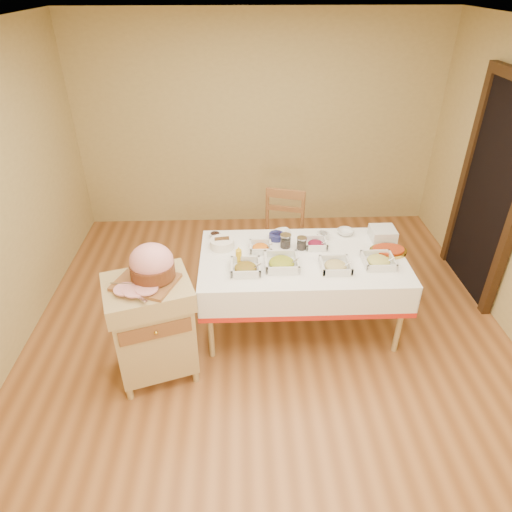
{
  "coord_description": "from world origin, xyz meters",
  "views": [
    {
      "loc": [
        -0.24,
        -3.11,
        2.92
      ],
      "look_at": [
        -0.12,
        0.2,
        0.84
      ],
      "focal_mm": 32.0,
      "sensor_mm": 36.0,
      "label": 1
    }
  ],
  "objects_px": {
    "dining_chair": "(282,237)",
    "ham_on_board": "(151,266)",
    "mustard_bottle": "(239,256)",
    "bread_basket": "(222,243)",
    "preserve_jar_right": "(302,244)",
    "plate_stack": "(383,234)",
    "butcher_cart": "(152,324)",
    "dining_table": "(302,272)",
    "brass_platter": "(388,251)",
    "preserve_jar_left": "(286,241)"
  },
  "relations": [
    {
      "from": "dining_chair",
      "to": "ham_on_board",
      "type": "height_order",
      "value": "ham_on_board"
    },
    {
      "from": "mustard_bottle",
      "to": "bread_basket",
      "type": "relative_size",
      "value": 0.74
    },
    {
      "from": "bread_basket",
      "to": "preserve_jar_right",
      "type": "bearing_deg",
      "value": -4.16
    },
    {
      "from": "plate_stack",
      "to": "mustard_bottle",
      "type": "bearing_deg",
      "value": -164.8
    },
    {
      "from": "preserve_jar_right",
      "to": "bread_basket",
      "type": "distance_m",
      "value": 0.73
    },
    {
      "from": "butcher_cart",
      "to": "dining_table",
      "type": "bearing_deg",
      "value": 24.84
    },
    {
      "from": "ham_on_board",
      "to": "plate_stack",
      "type": "bearing_deg",
      "value": 22.53
    },
    {
      "from": "dining_table",
      "to": "bread_basket",
      "type": "relative_size",
      "value": 8.22
    },
    {
      "from": "preserve_jar_right",
      "to": "brass_platter",
      "type": "distance_m",
      "value": 0.78
    },
    {
      "from": "dining_chair",
      "to": "bread_basket",
      "type": "bearing_deg",
      "value": -135.39
    },
    {
      "from": "mustard_bottle",
      "to": "butcher_cart",
      "type": "bearing_deg",
      "value": -144.36
    },
    {
      "from": "preserve_jar_right",
      "to": "plate_stack",
      "type": "relative_size",
      "value": 0.51
    },
    {
      "from": "bread_basket",
      "to": "mustard_bottle",
      "type": "bearing_deg",
      "value": -60.89
    },
    {
      "from": "butcher_cart",
      "to": "brass_platter",
      "type": "height_order",
      "value": "butcher_cart"
    },
    {
      "from": "mustard_bottle",
      "to": "preserve_jar_right",
      "type": "bearing_deg",
      "value": 20.95
    },
    {
      "from": "butcher_cart",
      "to": "preserve_jar_right",
      "type": "xyz_separation_m",
      "value": [
        1.27,
        0.72,
        0.29
      ]
    },
    {
      "from": "ham_on_board",
      "to": "bread_basket",
      "type": "relative_size",
      "value": 2.11
    },
    {
      "from": "preserve_jar_left",
      "to": "brass_platter",
      "type": "bearing_deg",
      "value": -8.42
    },
    {
      "from": "butcher_cart",
      "to": "preserve_jar_right",
      "type": "height_order",
      "value": "butcher_cart"
    },
    {
      "from": "preserve_jar_left",
      "to": "dining_chair",
      "type": "bearing_deg",
      "value": 87.66
    },
    {
      "from": "preserve_jar_left",
      "to": "preserve_jar_right",
      "type": "height_order",
      "value": "preserve_jar_left"
    },
    {
      "from": "dining_chair",
      "to": "preserve_jar_right",
      "type": "height_order",
      "value": "dining_chair"
    },
    {
      "from": "ham_on_board",
      "to": "brass_platter",
      "type": "bearing_deg",
      "value": 16.35
    },
    {
      "from": "preserve_jar_left",
      "to": "mustard_bottle",
      "type": "height_order",
      "value": "mustard_bottle"
    },
    {
      "from": "bread_basket",
      "to": "plate_stack",
      "type": "height_order",
      "value": "plate_stack"
    },
    {
      "from": "butcher_cart",
      "to": "brass_platter",
      "type": "bearing_deg",
      "value": 16.94
    },
    {
      "from": "dining_chair",
      "to": "mustard_bottle",
      "type": "height_order",
      "value": "dining_chair"
    },
    {
      "from": "dining_table",
      "to": "ham_on_board",
      "type": "xyz_separation_m",
      "value": [
        -1.22,
        -0.55,
        0.45
      ]
    },
    {
      "from": "dining_table",
      "to": "preserve_jar_right",
      "type": "height_order",
      "value": "preserve_jar_right"
    },
    {
      "from": "dining_table",
      "to": "ham_on_board",
      "type": "distance_m",
      "value": 1.41
    },
    {
      "from": "dining_table",
      "to": "bread_basket",
      "type": "height_order",
      "value": "bread_basket"
    },
    {
      "from": "ham_on_board",
      "to": "dining_chair",
      "type": "bearing_deg",
      "value": 50.31
    },
    {
      "from": "dining_table",
      "to": "mustard_bottle",
      "type": "distance_m",
      "value": 0.62
    },
    {
      "from": "preserve_jar_right",
      "to": "bread_basket",
      "type": "height_order",
      "value": "preserve_jar_right"
    },
    {
      "from": "preserve_jar_left",
      "to": "mustard_bottle",
      "type": "bearing_deg",
      "value": -149.17
    },
    {
      "from": "dining_table",
      "to": "brass_platter",
      "type": "height_order",
      "value": "brass_platter"
    },
    {
      "from": "plate_stack",
      "to": "brass_platter",
      "type": "distance_m",
      "value": 0.25
    },
    {
      "from": "preserve_jar_left",
      "to": "preserve_jar_right",
      "type": "bearing_deg",
      "value": -14.6
    },
    {
      "from": "dining_table",
      "to": "butcher_cart",
      "type": "bearing_deg",
      "value": -155.16
    },
    {
      "from": "ham_on_board",
      "to": "bread_basket",
      "type": "height_order",
      "value": "ham_on_board"
    },
    {
      "from": "ham_on_board",
      "to": "preserve_jar_left",
      "type": "bearing_deg",
      "value": 33.68
    },
    {
      "from": "dining_table",
      "to": "preserve_jar_left",
      "type": "distance_m",
      "value": 0.31
    },
    {
      "from": "dining_table",
      "to": "bread_basket",
      "type": "distance_m",
      "value": 0.77
    },
    {
      "from": "dining_chair",
      "to": "bread_basket",
      "type": "distance_m",
      "value": 0.9
    },
    {
      "from": "dining_table",
      "to": "bread_basket",
      "type": "xyz_separation_m",
      "value": [
        -0.72,
        0.19,
        0.2
      ]
    },
    {
      "from": "dining_chair",
      "to": "brass_platter",
      "type": "height_order",
      "value": "dining_chair"
    },
    {
      "from": "preserve_jar_left",
      "to": "preserve_jar_right",
      "type": "distance_m",
      "value": 0.15
    },
    {
      "from": "bread_basket",
      "to": "ham_on_board",
      "type": "bearing_deg",
      "value": -124.25
    },
    {
      "from": "ham_on_board",
      "to": "butcher_cart",
      "type": "bearing_deg",
      "value": -141.97
    },
    {
      "from": "ham_on_board",
      "to": "preserve_jar_right",
      "type": "relative_size",
      "value": 4.02
    }
  ]
}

